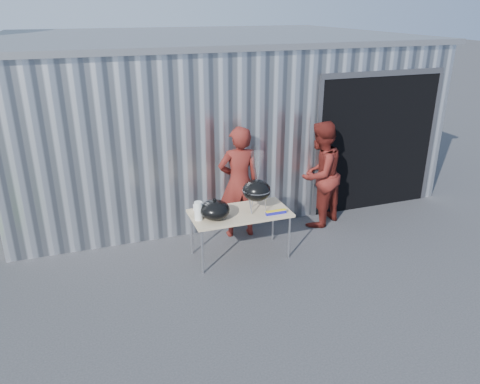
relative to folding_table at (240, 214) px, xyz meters
name	(u,v)px	position (x,y,z in m)	size (l,w,h in m)	color
ground	(240,282)	(-0.26, -0.71, -0.71)	(80.00, 80.00, 0.00)	#313134
building	(210,108)	(0.66, 3.88, 0.83)	(8.20, 6.20, 3.10)	silver
folding_table	(240,214)	(0.00, 0.00, 0.00)	(1.50, 0.75, 0.75)	tan
kettle_grill	(257,185)	(0.25, -0.04, 0.46)	(0.44, 0.44, 0.94)	black
grill_lid	(215,210)	(-0.43, -0.10, 0.18)	(0.44, 0.44, 0.32)	black
paper_towels	(199,211)	(-0.66, -0.05, 0.18)	(0.12, 0.12, 0.28)	white
white_tub	(201,208)	(-0.55, 0.24, 0.09)	(0.20, 0.15, 0.10)	white
foil_box	(276,212)	(0.48, -0.25, 0.07)	(0.32, 0.06, 0.06)	#181691
person_cook	(239,182)	(0.23, 0.70, 0.24)	(0.69, 0.45, 1.90)	#5B1A15
person_bystander	(320,174)	(1.70, 0.64, 0.22)	(0.91, 0.71, 1.87)	#5B1A15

